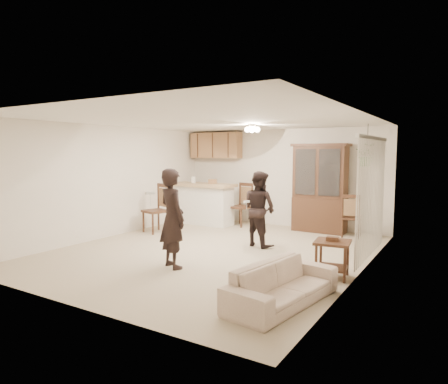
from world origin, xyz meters
The scene contains 23 objects.
floor centered at (0.00, 0.00, 0.00)m, with size 6.50×6.50×0.00m, color #B9AA8B.
ceiling centered at (0.00, 0.00, 2.50)m, with size 5.50×6.50×0.02m, color white.
wall_back centered at (0.00, 3.25, 1.25)m, with size 5.50×0.02×2.50m, color silver.
wall_front centered at (0.00, -3.25, 1.25)m, with size 5.50×0.02×2.50m, color silver.
wall_left centered at (-2.75, 0.00, 1.25)m, with size 0.02×6.50×2.50m, color silver.
wall_right centered at (2.75, 0.00, 1.25)m, with size 0.02×6.50×2.50m, color silver.
breakfast_bar centered at (-1.85, 2.35, 0.50)m, with size 1.60×0.55×1.00m, color white.
bar_top centered at (-1.85, 2.35, 1.05)m, with size 1.75×0.70×0.08m, color tan.
upper_cabinets centered at (-1.90, 3.07, 2.10)m, with size 1.50×0.34×0.70m, color #9B6E43.
vertical_blinds centered at (2.71, 0.90, 1.10)m, with size 0.06×2.30×2.10m, color beige, non-canonical shape.
ceiling_fixture centered at (0.20, 1.20, 2.40)m, with size 0.36×0.36×0.20m, color beige, non-canonical shape.
hanging_plant centered at (2.30, 2.40, 1.85)m, with size 0.43×0.37×0.48m, color #285522.
plant_cord centered at (2.30, 2.40, 2.17)m, with size 0.01×0.01×0.65m, color black.
sofa centered at (2.21, -1.82, 0.37)m, with size 1.87×0.73×0.73m, color beige.
adult centered at (0.01, -1.27, 0.90)m, with size 0.66×0.43×1.80m, color black.
child centered at (0.55, 0.86, 0.68)m, with size 0.66×0.51×1.35m, color black.
china_hutch centered at (1.13, 2.95, 1.04)m, with size 1.35×0.54×2.11m.
side_table centered at (2.43, -0.44, 0.29)m, with size 0.58×0.58×0.63m.
chair_bar centered at (-2.18, 0.82, 0.33)m, with size 0.64×0.64×1.16m.
chair_hutch_left centered at (-0.87, 2.64, 0.31)m, with size 0.59×0.59×1.11m.
chair_hutch_right centered at (1.94, 2.74, 0.28)m, with size 0.50×0.50×0.98m.
controller_adult centered at (-0.14, -1.62, 1.26)m, with size 0.04×0.14×0.04m, color white.
controller_child centered at (0.44, 0.52, 0.94)m, with size 0.04×0.13×0.04m, color white.
Camera 1 is at (4.11, -6.36, 1.89)m, focal length 32.00 mm.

